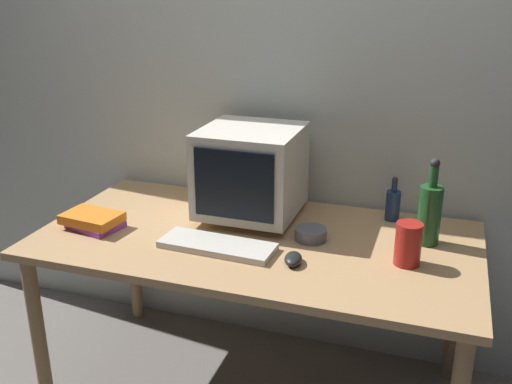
{
  "coord_description": "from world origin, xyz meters",
  "views": [
    {
      "loc": [
        0.64,
        -1.9,
        1.64
      ],
      "look_at": [
        0.0,
        0.0,
        0.9
      ],
      "focal_mm": 40.82,
      "sensor_mm": 36.0,
      "label": 1
    }
  ],
  "objects_px": {
    "computer_mouse": "(293,259)",
    "cd_spindle": "(311,234)",
    "crt_monitor": "(251,172)",
    "bottle_short": "(393,204)",
    "bottle_tall": "(430,212)",
    "book_stack": "(93,220)",
    "metal_canister": "(408,244)",
    "keyboard": "(217,245)"
  },
  "relations": [
    {
      "from": "crt_monitor",
      "to": "bottle_short",
      "type": "bearing_deg",
      "value": 15.33
    },
    {
      "from": "crt_monitor",
      "to": "metal_canister",
      "type": "bearing_deg",
      "value": -19.52
    },
    {
      "from": "crt_monitor",
      "to": "cd_spindle",
      "type": "xyz_separation_m",
      "value": [
        0.28,
        -0.14,
        -0.17
      ]
    },
    {
      "from": "bottle_short",
      "to": "cd_spindle",
      "type": "xyz_separation_m",
      "value": [
        -0.27,
        -0.29,
        -0.05
      ]
    },
    {
      "from": "keyboard",
      "to": "crt_monitor",
      "type": "bearing_deg",
      "value": 89.57
    },
    {
      "from": "bottle_tall",
      "to": "bottle_short",
      "type": "bearing_deg",
      "value": 128.56
    },
    {
      "from": "bottle_short",
      "to": "book_stack",
      "type": "distance_m",
      "value": 1.19
    },
    {
      "from": "crt_monitor",
      "to": "bottle_tall",
      "type": "xyz_separation_m",
      "value": [
        0.7,
        -0.03,
        -0.07
      ]
    },
    {
      "from": "computer_mouse",
      "to": "book_stack",
      "type": "height_order",
      "value": "book_stack"
    },
    {
      "from": "bottle_short",
      "to": "book_stack",
      "type": "relative_size",
      "value": 0.77
    },
    {
      "from": "computer_mouse",
      "to": "cd_spindle",
      "type": "height_order",
      "value": "cd_spindle"
    },
    {
      "from": "keyboard",
      "to": "cd_spindle",
      "type": "xyz_separation_m",
      "value": [
        0.3,
        0.18,
        0.01
      ]
    },
    {
      "from": "computer_mouse",
      "to": "crt_monitor",
      "type": "bearing_deg",
      "value": 117.98
    },
    {
      "from": "bottle_short",
      "to": "crt_monitor",
      "type": "bearing_deg",
      "value": -164.67
    },
    {
      "from": "bottle_tall",
      "to": "book_stack",
      "type": "relative_size",
      "value": 1.36
    },
    {
      "from": "computer_mouse",
      "to": "metal_canister",
      "type": "distance_m",
      "value": 0.39
    },
    {
      "from": "crt_monitor",
      "to": "bottle_tall",
      "type": "bearing_deg",
      "value": -2.66
    },
    {
      "from": "cd_spindle",
      "to": "bottle_tall",
      "type": "bearing_deg",
      "value": 14.65
    },
    {
      "from": "computer_mouse",
      "to": "bottle_tall",
      "type": "relative_size",
      "value": 0.31
    },
    {
      "from": "computer_mouse",
      "to": "metal_canister",
      "type": "relative_size",
      "value": 0.67
    },
    {
      "from": "computer_mouse",
      "to": "bottle_tall",
      "type": "distance_m",
      "value": 0.54
    },
    {
      "from": "computer_mouse",
      "to": "bottle_tall",
      "type": "xyz_separation_m",
      "value": [
        0.42,
        0.32,
        0.1
      ]
    },
    {
      "from": "bottle_tall",
      "to": "bottle_short",
      "type": "distance_m",
      "value": 0.24
    },
    {
      "from": "computer_mouse",
      "to": "bottle_short",
      "type": "xyz_separation_m",
      "value": [
        0.28,
        0.5,
        0.05
      ]
    },
    {
      "from": "book_stack",
      "to": "metal_canister",
      "type": "distance_m",
      "value": 1.19
    },
    {
      "from": "computer_mouse",
      "to": "bottle_short",
      "type": "relative_size",
      "value": 0.55
    },
    {
      "from": "crt_monitor",
      "to": "bottle_tall",
      "type": "relative_size",
      "value": 1.2
    },
    {
      "from": "book_stack",
      "to": "cd_spindle",
      "type": "distance_m",
      "value": 0.85
    },
    {
      "from": "computer_mouse",
      "to": "cd_spindle",
      "type": "xyz_separation_m",
      "value": [
        0.01,
        0.21,
        0.0
      ]
    },
    {
      "from": "crt_monitor",
      "to": "cd_spindle",
      "type": "height_order",
      "value": "crt_monitor"
    },
    {
      "from": "keyboard",
      "to": "bottle_tall",
      "type": "bearing_deg",
      "value": 24.84
    },
    {
      "from": "bottle_tall",
      "to": "cd_spindle",
      "type": "xyz_separation_m",
      "value": [
        -0.41,
        -0.11,
        -0.1
      ]
    },
    {
      "from": "bottle_tall",
      "to": "bottle_short",
      "type": "xyz_separation_m",
      "value": [
        -0.15,
        0.18,
        -0.05
      ]
    },
    {
      "from": "metal_canister",
      "to": "bottle_tall",
      "type": "bearing_deg",
      "value": 74.07
    },
    {
      "from": "crt_monitor",
      "to": "book_stack",
      "type": "relative_size",
      "value": 1.63
    },
    {
      "from": "keyboard",
      "to": "bottle_tall",
      "type": "relative_size",
      "value": 1.29
    },
    {
      "from": "bottle_short",
      "to": "cd_spindle",
      "type": "height_order",
      "value": "bottle_short"
    },
    {
      "from": "keyboard",
      "to": "bottle_tall",
      "type": "distance_m",
      "value": 0.78
    },
    {
      "from": "cd_spindle",
      "to": "crt_monitor",
      "type": "bearing_deg",
      "value": 153.8
    },
    {
      "from": "crt_monitor",
      "to": "cd_spindle",
      "type": "relative_size",
      "value": 3.25
    },
    {
      "from": "crt_monitor",
      "to": "computer_mouse",
      "type": "distance_m",
      "value": 0.48
    },
    {
      "from": "crt_monitor",
      "to": "metal_canister",
      "type": "height_order",
      "value": "crt_monitor"
    }
  ]
}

